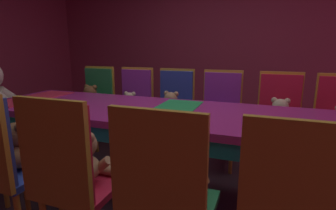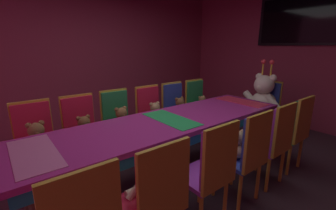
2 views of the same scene
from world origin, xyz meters
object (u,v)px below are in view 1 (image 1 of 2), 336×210
(chair_left_3, at_px, (67,169))
(teddy_left_1, at_px, (290,195))
(chair_right_2, at_px, (221,107))
(teddy_right_3, at_px, (171,107))
(teddy_left_4, at_px, (19,148))
(chair_right_4, at_px, (135,100))
(teddy_left_2, at_px, (175,177))
(chair_left_2, at_px, (164,192))
(chair_right_5, at_px, (97,98))
(teddy_right_4, at_px, (129,105))
(chair_right_3, at_px, (175,103))
(chair_right_1, at_px, (279,112))
(teddy_right_1, at_px, (279,116))
(teddy_right_5, at_px, (90,100))
(teddy_left_3, at_px, (85,160))
(banquet_table, at_px, (172,121))

(chair_left_3, bearing_deg, teddy_left_1, -81.82)
(chair_right_2, distance_m, teddy_right_3, 0.54)
(teddy_left_4, relative_size, chair_right_4, 0.33)
(teddy_left_2, distance_m, chair_left_3, 0.56)
(chair_left_2, relative_size, chair_right_5, 1.00)
(chair_left_3, relative_size, teddy_right_4, 3.54)
(teddy_right_3, bearing_deg, chair_right_3, 180.00)
(chair_right_3, height_order, chair_right_5, same)
(chair_left_3, height_order, chair_right_3, same)
(teddy_right_3, height_order, chair_right_4, chair_right_4)
(teddy_left_1, relative_size, teddy_right_4, 1.15)
(teddy_left_2, bearing_deg, chair_left_3, 102.80)
(chair_right_5, bearing_deg, teddy_right_3, 82.45)
(chair_right_1, relative_size, teddy_right_1, 3.09)
(chair_left_2, xyz_separation_m, chair_right_2, (1.74, 0.02, 0.00))
(teddy_left_1, distance_m, chair_right_2, 1.65)
(chair_left_2, bearing_deg, teddy_left_2, -0.00)
(chair_left_3, relative_size, chair_right_1, 1.00)
(chair_right_1, distance_m, teddy_right_5, 2.13)
(chair_left_2, bearing_deg, teddy_left_1, -71.34)
(teddy_left_1, relative_size, chair_right_3, 0.33)
(teddy_right_1, relative_size, chair_right_2, 0.32)
(chair_left_3, xyz_separation_m, teddy_left_3, (0.15, 0.00, -0.01))
(teddy_left_1, xyz_separation_m, teddy_right_3, (1.43, 1.06, -0.00))
(chair_left_2, xyz_separation_m, teddy_left_4, (0.16, 1.05, -0.01))
(teddy_left_4, bearing_deg, chair_right_1, -45.27)
(teddy_left_1, distance_m, chair_left_3, 1.08)
(chair_right_4, distance_m, teddy_right_4, 0.14)
(teddy_left_2, xyz_separation_m, chair_right_4, (1.61, 1.06, 0.00))
(teddy_left_3, relative_size, chair_right_1, 0.33)
(teddy_left_2, relative_size, teddy_left_3, 1.04)
(teddy_right_3, distance_m, teddy_right_4, 0.51)
(banquet_table, bearing_deg, teddy_left_2, -159.78)
(teddy_right_3, relative_size, teddy_right_5, 0.93)
(teddy_left_1, distance_m, teddy_left_2, 0.52)
(teddy_right_3, bearing_deg, teddy_left_4, -19.20)
(teddy_left_2, xyz_separation_m, teddy_right_3, (1.46, 0.55, -0.01))
(banquet_table, height_order, teddy_right_1, teddy_right_1)
(banquet_table, distance_m, teddy_right_3, 0.78)
(chair_left_2, xyz_separation_m, chair_right_1, (1.74, -0.54, 0.00))
(chair_right_3, relative_size, teddy_right_3, 3.12)
(chair_right_1, height_order, chair_right_5, same)
(banquet_table, bearing_deg, chair_right_2, -15.95)
(teddy_right_3, bearing_deg, teddy_right_5, -89.52)
(chair_left_2, distance_m, teddy_right_5, 2.25)
(chair_left_3, bearing_deg, teddy_left_4, 74.65)
(teddy_right_1, relative_size, chair_right_5, 0.32)
(teddy_left_3, distance_m, teddy_right_4, 1.54)
(chair_right_2, relative_size, chair_right_4, 1.00)
(teddy_left_2, xyz_separation_m, chair_right_3, (1.61, 0.55, 0.00))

